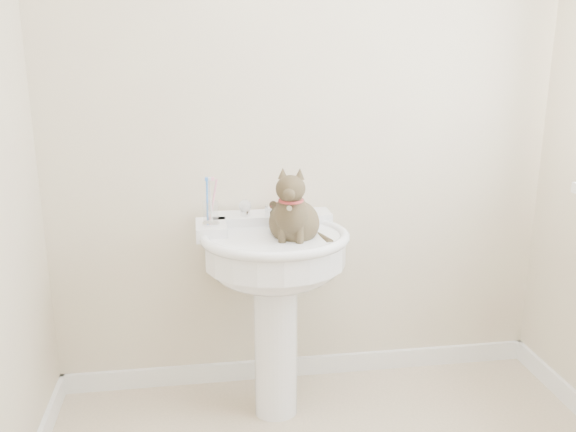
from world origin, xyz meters
name	(u,v)px	position (x,y,z in m)	size (l,w,h in m)	color
wall_back	(305,108)	(0.00, 1.10, 1.25)	(2.20, 0.00, 2.50)	beige
baseboard_back	(303,366)	(0.00, 1.09, 0.04)	(2.20, 0.02, 0.09)	white
pedestal_sink	(275,269)	(-0.17, 0.81, 0.65)	(0.60, 0.59, 0.82)	white
faucet	(270,206)	(-0.17, 0.96, 0.87)	(0.28, 0.12, 0.14)	silver
soap_bar	(286,207)	(-0.09, 1.04, 0.84)	(0.09, 0.06, 0.03)	#EB3E2F
toothbrush_cup	(211,212)	(-0.41, 0.86, 0.87)	(0.07, 0.07, 0.18)	silver
cat	(294,217)	(-0.10, 0.77, 0.87)	(0.22, 0.27, 0.40)	#4B3E26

